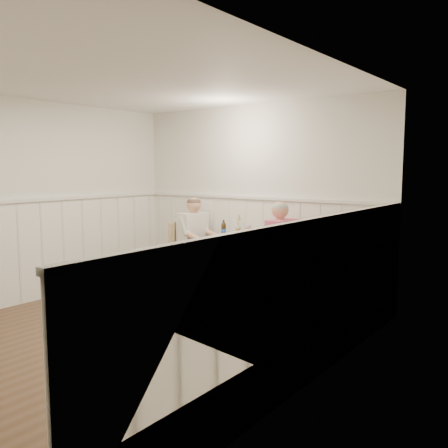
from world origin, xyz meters
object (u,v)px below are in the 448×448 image
at_px(diner_cream, 195,249).
at_px(beer_bottle, 224,230).
at_px(dining_table, 233,249).
at_px(man_in_pink, 278,261).
at_px(grass_vase, 238,227).
at_px(chair_right, 277,269).
at_px(chair_left, 185,252).

relative_size(diner_cream, beer_bottle, 5.37).
height_order(dining_table, beer_bottle, beer_bottle).
relative_size(man_in_pink, grass_vase, 3.84).
relative_size(dining_table, man_in_pink, 0.65).
bearing_deg(diner_cream, grass_vase, 23.10).
bearing_deg(man_in_pink, grass_vase, 160.85).
xyz_separation_m(diner_cream, beer_bottle, (0.40, 0.18, 0.30)).
bearing_deg(dining_table, man_in_pink, -1.49).
height_order(chair_right, grass_vase, grass_vase).
height_order(dining_table, man_in_pink, man_in_pink).
distance_m(man_in_pink, diner_cream, 1.44).
bearing_deg(man_in_pink, beer_bottle, 168.17).
bearing_deg(grass_vase, dining_table, -66.53).
relative_size(dining_table, chair_right, 1.02).
relative_size(chair_left, beer_bottle, 3.85).
relative_size(chair_left, man_in_pink, 0.71).
xyz_separation_m(chair_right, beer_bottle, (-1.03, 0.24, 0.40)).
bearing_deg(chair_right, diner_cream, 177.57).
height_order(dining_table, diner_cream, diner_cream).
xyz_separation_m(chair_right, grass_vase, (-0.83, 0.31, 0.44)).
height_order(chair_left, man_in_pink, man_in_pink).
bearing_deg(chair_right, dining_table, 177.05).
distance_m(diner_cream, grass_vase, 0.73).
distance_m(diner_cream, beer_bottle, 0.53).
bearing_deg(beer_bottle, diner_cream, -156.20).
xyz_separation_m(dining_table, chair_left, (-0.81, -0.07, -0.13)).
xyz_separation_m(chair_right, diner_cream, (-1.42, 0.06, 0.10)).
relative_size(beer_bottle, grass_vase, 0.71).
xyz_separation_m(diner_cream, grass_vase, (0.59, 0.25, 0.35)).
relative_size(chair_right, grass_vase, 2.44).
bearing_deg(diner_cream, dining_table, -1.91).
bearing_deg(dining_table, chair_left, -175.42).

